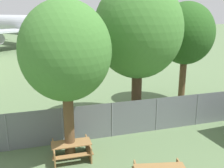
{
  "coord_description": "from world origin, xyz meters",
  "views": [
    {
      "loc": [
        -3.67,
        -2.48,
        6.33
      ],
      "look_at": [
        0.91,
        12.55,
        2.0
      ],
      "focal_mm": 42.0,
      "sensor_mm": 36.0,
      "label": 1
    }
  ],
  "objects_px": {
    "tree_left_of_cabin": "(138,30)",
    "tree_near_hangar": "(186,34)",
    "airplane": "(41,27)",
    "tree_behind_benches": "(66,52)",
    "picnic_bench_open_grass": "(71,149)"
  },
  "relations": [
    {
      "from": "tree_near_hangar",
      "to": "tree_left_of_cabin",
      "type": "bearing_deg",
      "value": -153.54
    },
    {
      "from": "tree_near_hangar",
      "to": "tree_behind_benches",
      "type": "distance_m",
      "value": 10.1
    },
    {
      "from": "picnic_bench_open_grass",
      "to": "tree_near_hangar",
      "type": "distance_m",
      "value": 11.06
    },
    {
      "from": "tree_left_of_cabin",
      "to": "tree_behind_benches",
      "type": "height_order",
      "value": "tree_left_of_cabin"
    },
    {
      "from": "picnic_bench_open_grass",
      "to": "tree_near_hangar",
      "type": "xyz_separation_m",
      "value": [
        8.69,
        5.22,
        4.43
      ]
    },
    {
      "from": "picnic_bench_open_grass",
      "to": "tree_behind_benches",
      "type": "bearing_deg",
      "value": 106.26
    },
    {
      "from": "airplane",
      "to": "tree_behind_benches",
      "type": "relative_size",
      "value": 6.07
    },
    {
      "from": "tree_left_of_cabin",
      "to": "tree_near_hangar",
      "type": "bearing_deg",
      "value": 26.46
    },
    {
      "from": "tree_left_of_cabin",
      "to": "airplane",
      "type": "bearing_deg",
      "value": 95.87
    },
    {
      "from": "airplane",
      "to": "tree_near_hangar",
      "type": "height_order",
      "value": "airplane"
    },
    {
      "from": "airplane",
      "to": "picnic_bench_open_grass",
      "type": "xyz_separation_m",
      "value": [
        -0.56,
        -39.35,
        -3.29
      ]
    },
    {
      "from": "tree_left_of_cabin",
      "to": "tree_behind_benches",
      "type": "bearing_deg",
      "value": -146.29
    },
    {
      "from": "tree_left_of_cabin",
      "to": "tree_behind_benches",
      "type": "distance_m",
      "value": 5.25
    },
    {
      "from": "tree_behind_benches",
      "to": "airplane",
      "type": "bearing_deg",
      "value": 89.12
    },
    {
      "from": "airplane",
      "to": "tree_left_of_cabin",
      "type": "xyz_separation_m",
      "value": [
        3.74,
        -36.31,
        1.61
      ]
    }
  ]
}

